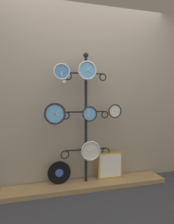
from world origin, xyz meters
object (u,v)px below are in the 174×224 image
vinyl_record (59,173)px  clock_middle_center (90,114)px  clock_middle_left (55,114)px  picture_frame (110,166)px  display_stand (86,142)px  clock_top_left (62,72)px  clock_middle_right (115,111)px  clock_bottom_center (91,151)px  clock_top_center (87,70)px

vinyl_record → clock_middle_center: bearing=-10.0°
vinyl_record → clock_middle_left: bearing=-122.1°
clock_middle_center → picture_frame: size_ratio=0.56×
display_stand → clock_top_left: 1.00m
clock_middle_left → vinyl_record: clock_middle_left is taller
clock_top_left → clock_middle_left: (-0.09, -0.01, -0.52)m
clock_middle_left → clock_middle_right: size_ratio=1.42×
clock_middle_center → picture_frame: clock_middle_center is taller
clock_middle_left → clock_bottom_center: bearing=4.0°
clock_middle_left → vinyl_record: 0.80m
clock_top_left → clock_bottom_center: clock_top_left is taller
clock_middle_center → picture_frame: (0.33, 0.07, -0.75)m
clock_top_left → clock_top_center: 0.34m
clock_middle_left → picture_frame: size_ratio=0.75×
clock_top_center → picture_frame: size_ratio=0.68×
display_stand → clock_middle_center: size_ratio=8.72×
clock_middle_center → picture_frame: 0.82m
clock_bottom_center → vinyl_record: size_ratio=0.87×
display_stand → clock_middle_left: size_ratio=6.53×
picture_frame → clock_middle_right: bearing=-65.2°
clock_top_center → clock_bottom_center: bearing=0.9°
clock_top_center → picture_frame: 1.36m
clock_middle_right → clock_middle_left: bearing=-177.4°
clock_middle_right → vinyl_record: bearing=175.0°
clock_bottom_center → picture_frame: clock_bottom_center is taller
clock_top_center → vinyl_record: size_ratio=0.81×
clock_top_center → clock_middle_center: clock_top_center is taller
display_stand → vinyl_record: (-0.37, -0.01, -0.38)m
clock_middle_right → clock_bottom_center: 0.63m
clock_middle_center → clock_bottom_center: 0.50m
display_stand → vinyl_record: display_stand is taller
clock_top_left → clock_middle_center: clock_top_left is taller
clock_top_left → clock_top_center: (0.34, 0.03, 0.03)m
display_stand → clock_top_center: display_stand is taller
clock_middle_left → clock_middle_center: clock_middle_left is taller
clock_top_left → clock_middle_left: size_ratio=0.76×
clock_top_center → clock_bottom_center: clock_top_center is taller
display_stand → clock_middle_right: bearing=-11.0°
clock_middle_left → clock_top_center: bearing=4.4°
clock_top_center → clock_middle_center: size_ratio=1.22×
clock_middle_left → clock_bottom_center: clock_middle_left is taller
clock_top_left → vinyl_record: clock_top_left is taller
clock_top_left → display_stand: bearing=17.0°
clock_bottom_center → clock_middle_left: bearing=-176.0°
display_stand → vinyl_record: size_ratio=5.83×
clock_middle_left → clock_bottom_center: (0.48, 0.03, -0.51)m
display_stand → picture_frame: size_ratio=4.88×
clock_middle_right → clock_top_center: bearing=-179.3°
clock_top_center → clock_middle_right: bearing=0.7°
vinyl_record → clock_bottom_center: bearing=-9.7°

